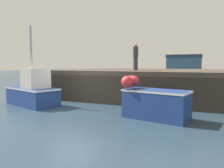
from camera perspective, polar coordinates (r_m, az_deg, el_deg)
ground at (r=11.34m, az=-10.50°, el=-6.81°), size 120.00×160.00×0.10m
pier at (r=14.89m, az=10.95°, el=2.40°), size 12.23×8.18×1.90m
fishing_boat_near_left at (r=12.94m, az=-19.94°, el=-1.89°), size 3.61×2.42×4.40m
fishing_boat_near_right at (r=9.36m, az=10.88°, el=-4.54°), size 2.90×1.75×1.80m
dockworker at (r=14.26m, az=6.19°, el=7.12°), size 0.34×0.34×1.74m
warehouse at (r=46.00m, az=18.47°, el=4.66°), size 6.48×6.83×4.12m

